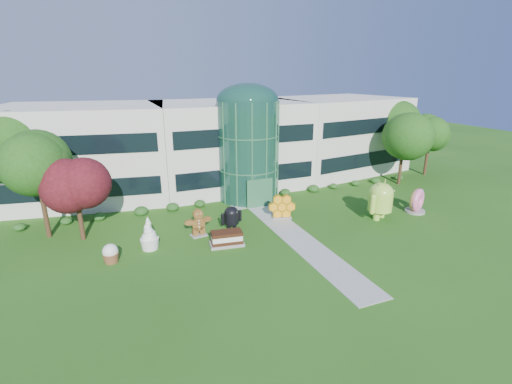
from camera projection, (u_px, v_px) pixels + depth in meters
name	position (u px, v px, depth m)	size (l,w,h in m)	color
ground	(306.00, 245.00, 27.82)	(140.00, 140.00, 0.00)	#215114
building	(229.00, 143.00, 42.23)	(46.00, 15.00, 9.30)	beige
atrium	(248.00, 151.00, 36.87)	(6.00, 6.00, 9.80)	#194738
walkway	(293.00, 235.00, 29.57)	(2.40, 20.00, 0.04)	#9E9E93
tree_red	(78.00, 203.00, 27.90)	(4.00, 4.00, 6.00)	#3F0C14
trees_backdrop	(244.00, 156.00, 37.97)	(52.00, 8.00, 8.40)	#224812
android_green	(381.00, 198.00, 32.36)	(3.40, 2.27, 3.85)	#A9DB46
android_black	(231.00, 216.00, 30.55)	(1.94, 1.30, 2.21)	black
donut	(416.00, 200.00, 34.03)	(2.23, 1.07, 2.31)	#E75784
gingerbread	(198.00, 222.00, 29.08)	(2.47, 0.95, 2.28)	brown
ice_cream_sandwich	(227.00, 238.00, 27.63)	(2.53, 1.26, 1.13)	black
honeycomb	(282.00, 208.00, 32.71)	(2.52, 0.90, 1.98)	#FEA619
froyo	(149.00, 233.00, 26.89)	(1.45, 1.45, 2.48)	white
cupcake	(111.00, 253.00, 25.13)	(1.12, 1.12, 1.35)	white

